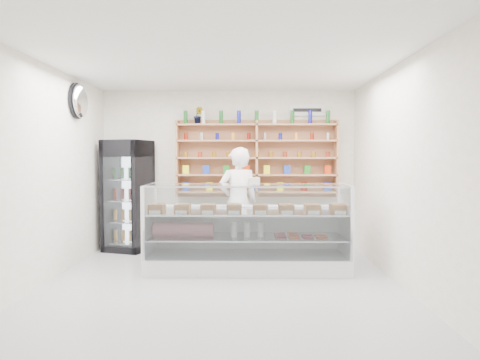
{
  "coord_description": "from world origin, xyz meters",
  "views": [
    {
      "loc": [
        0.3,
        -5.2,
        1.61
      ],
      "look_at": [
        0.23,
        0.9,
        1.29
      ],
      "focal_mm": 32.0,
      "sensor_mm": 36.0,
      "label": 1
    }
  ],
  "objects": [
    {
      "name": "wall_sign",
      "position": [
        1.4,
        2.47,
        2.45
      ],
      "size": [
        0.62,
        0.03,
        0.2
      ],
      "primitive_type": "cube",
      "color": "white",
      "rests_on": "back_wall"
    },
    {
      "name": "shop_worker",
      "position": [
        0.18,
        1.61,
        0.88
      ],
      "size": [
        0.73,
        0.58,
        1.77
      ],
      "primitive_type": "imported",
      "rotation": [
        0.0,
        0.0,
        3.4
      ],
      "color": "white",
      "rests_on": "floor"
    },
    {
      "name": "display_counter",
      "position": [
        0.33,
        0.82,
        0.34
      ],
      "size": [
        2.83,
        0.84,
        1.23
      ],
      "color": "white",
      "rests_on": "floor"
    },
    {
      "name": "potted_plant",
      "position": [
        -0.53,
        2.34,
        2.34
      ],
      "size": [
        0.17,
        0.14,
        0.3
      ],
      "primitive_type": "imported",
      "rotation": [
        0.0,
        0.0,
        -0.07
      ],
      "color": "#1E6626",
      "rests_on": "wall_shelving"
    },
    {
      "name": "security_mirror",
      "position": [
        -2.17,
        1.2,
        2.45
      ],
      "size": [
        0.15,
        0.5,
        0.5
      ],
      "primitive_type": "ellipsoid",
      "color": "silver",
      "rests_on": "left_wall"
    },
    {
      "name": "drinks_cooler",
      "position": [
        -1.73,
        2.14,
        0.96
      ],
      "size": [
        0.85,
        0.83,
        1.9
      ],
      "rotation": [
        0.0,
        0.0,
        -0.29
      ],
      "color": "black",
      "rests_on": "floor"
    },
    {
      "name": "room",
      "position": [
        0.0,
        0.0,
        1.4
      ],
      "size": [
        5.0,
        5.0,
        5.0
      ],
      "color": "#A6A5AA",
      "rests_on": "ground"
    },
    {
      "name": "wall_shelving",
      "position": [
        0.5,
        2.34,
        1.59
      ],
      "size": [
        2.84,
        0.28,
        1.33
      ],
      "color": "#A97650",
      "rests_on": "back_wall"
    }
  ]
}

